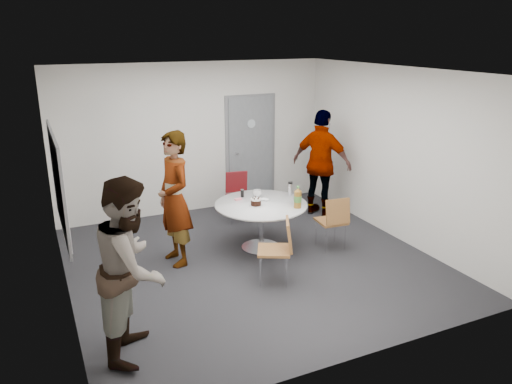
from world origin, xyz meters
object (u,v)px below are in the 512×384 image
whiteboard (58,183)px  chair_far (238,191)px  door (251,150)px  table (263,209)px  person_left (132,268)px  person_main (174,199)px  person_right (322,164)px  chair_near_left (280,244)px  chair_near_right (334,218)px

whiteboard → chair_far: bearing=26.8°
door → whiteboard: 4.25m
door → whiteboard: size_ratio=1.12×
table → person_left: 2.92m
person_left → person_main: bearing=-3.7°
person_main → person_right: bearing=98.4°
table → door: bearing=70.6°
chair_near_left → chair_far: (0.41, 2.40, -0.02)m
person_main → table: bearing=78.8°
chair_far → person_left: bearing=62.0°
chair_far → person_main: bearing=50.3°
table → chair_near_right: table is taller
chair_near_right → person_left: (-3.25, -1.27, 0.43)m
chair_near_left → person_main: 1.63m
door → table: 2.27m
chair_near_left → person_right: bearing=-16.2°
chair_far → chair_near_right: bearing=124.0°
person_main → person_left: (-0.97, -1.86, -0.02)m
chair_far → table: bearing=94.1°
chair_near_left → person_left: 2.20m
chair_far → person_main: (-1.48, -1.24, 0.44)m
door → whiteboard: bearing=-147.3°
door → chair_far: (-0.60, -0.78, -0.51)m
door → chair_near_right: (0.20, -2.61, -0.51)m
person_main → person_right: 3.05m
person_right → whiteboard: bearing=72.0°
whiteboard → chair_near_right: (3.76, -0.33, -0.94)m
table → person_right: 1.87m
whiteboard → person_left: size_ratio=1.01×
whiteboard → chair_far: whiteboard is taller
chair_near_right → chair_far: 1.99m
person_right → chair_far: bearing=42.5°
whiteboard → chair_near_right: whiteboard is taller
person_main → chair_near_right: bearing=68.1°
door → person_main: door is taller
chair_near_right → chair_far: (-0.80, 1.82, 0.00)m
door → chair_far: door is taller
chair_near_right → whiteboard: bearing=-179.9°
chair_near_left → person_right: person_right is taller
chair_far → person_right: bearing=174.7°
chair_far → person_left: size_ratio=0.45×
door → person_left: (-3.05, -3.88, -0.09)m
door → chair_far: 1.11m
whiteboard → chair_near_right: size_ratio=2.25×
whiteboard → person_main: bearing=9.8°
door → chair_near_right: size_ratio=2.51×
chair_far → person_main: 1.98m
table → person_left: bearing=-142.5°
person_left → person_right: 4.74m
table → chair_far: (0.14, 1.33, -0.11)m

